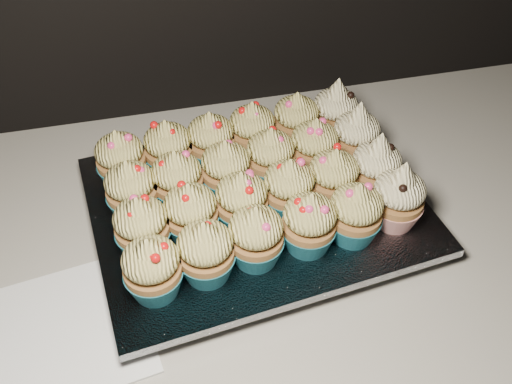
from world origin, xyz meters
TOP-DOWN VIEW (x-y plane):
  - worktop at (0.00, 1.70)m, footprint 2.44×0.64m
  - napkin at (-0.20, 1.62)m, footprint 0.19×0.19m
  - baking_tray at (0.04, 1.74)m, footprint 0.40×0.32m
  - foil_lining at (0.04, 1.74)m, footprint 0.43×0.36m
  - cupcake_0 at (-0.09, 1.63)m, footprint 0.06×0.06m
  - cupcake_1 at (-0.04, 1.64)m, footprint 0.06×0.06m
  - cupcake_2 at (0.02, 1.65)m, footprint 0.06×0.06m
  - cupcake_3 at (0.08, 1.66)m, footprint 0.06×0.06m
  - cupcake_4 at (0.14, 1.66)m, footprint 0.06×0.06m
  - cupcake_5 at (0.20, 1.67)m, footprint 0.06×0.06m
  - cupcake_6 at (-0.10, 1.69)m, footprint 0.06×0.06m
  - cupcake_7 at (-0.04, 1.70)m, footprint 0.06×0.06m
  - cupcake_8 at (0.02, 1.71)m, footprint 0.06×0.06m
  - cupcake_9 at (0.08, 1.71)m, footprint 0.06×0.06m
  - cupcake_10 at (0.13, 1.72)m, footprint 0.06×0.06m
  - cupcake_11 at (0.19, 1.72)m, footprint 0.06×0.06m
  - cupcake_12 at (-0.11, 1.75)m, footprint 0.06×0.06m
  - cupcake_13 at (-0.05, 1.76)m, footprint 0.06×0.06m
  - cupcake_14 at (0.01, 1.76)m, footprint 0.06×0.06m
  - cupcake_15 at (0.07, 1.77)m, footprint 0.06×0.06m
  - cupcake_16 at (0.13, 1.78)m, footprint 0.06×0.06m
  - cupcake_17 at (0.19, 1.79)m, footprint 0.06×0.06m
  - cupcake_18 at (-0.11, 1.81)m, footprint 0.06×0.06m
  - cupcake_19 at (-0.05, 1.82)m, footprint 0.06×0.06m
  - cupcake_20 at (0.00, 1.82)m, footprint 0.06×0.06m
  - cupcake_21 at (0.06, 1.83)m, footprint 0.06×0.06m
  - cupcake_22 at (0.12, 1.84)m, footprint 0.06×0.06m
  - cupcake_23 at (0.18, 1.84)m, footprint 0.06×0.06m

SIDE VIEW (x-z plane):
  - worktop at x=0.00m, z-range 0.86..0.90m
  - napkin at x=-0.20m, z-range 0.90..0.90m
  - baking_tray at x=0.04m, z-range 0.90..0.92m
  - foil_lining at x=0.04m, z-range 0.92..0.93m
  - cupcake_0 at x=-0.09m, z-range 0.93..1.01m
  - cupcake_1 at x=-0.04m, z-range 0.93..1.01m
  - cupcake_2 at x=0.02m, z-range 0.93..1.01m
  - cupcake_3 at x=0.08m, z-range 0.93..1.01m
  - cupcake_4 at x=0.14m, z-range 0.93..1.01m
  - cupcake_6 at x=-0.10m, z-range 0.93..1.01m
  - cupcake_7 at x=-0.04m, z-range 0.93..1.01m
  - cupcake_8 at x=0.02m, z-range 0.93..1.01m
  - cupcake_9 at x=0.08m, z-range 0.93..1.01m
  - cupcake_10 at x=0.13m, z-range 0.93..1.01m
  - cupcake_12 at x=-0.11m, z-range 0.93..1.01m
  - cupcake_13 at x=-0.05m, z-range 0.93..1.01m
  - cupcake_14 at x=0.01m, z-range 0.93..1.01m
  - cupcake_15 at x=0.07m, z-range 0.93..1.01m
  - cupcake_16 at x=0.13m, z-range 0.93..1.01m
  - cupcake_18 at x=-0.11m, z-range 0.93..1.01m
  - cupcake_19 at x=-0.05m, z-range 0.93..1.01m
  - cupcake_20 at x=0.00m, z-range 0.93..1.01m
  - cupcake_21 at x=0.06m, z-range 0.93..1.01m
  - cupcake_22 at x=0.12m, z-range 0.93..1.01m
  - cupcake_5 at x=0.20m, z-range 0.93..1.02m
  - cupcake_11 at x=0.19m, z-range 0.93..1.02m
  - cupcake_17 at x=0.19m, z-range 0.93..1.02m
  - cupcake_23 at x=0.18m, z-range 0.93..1.02m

